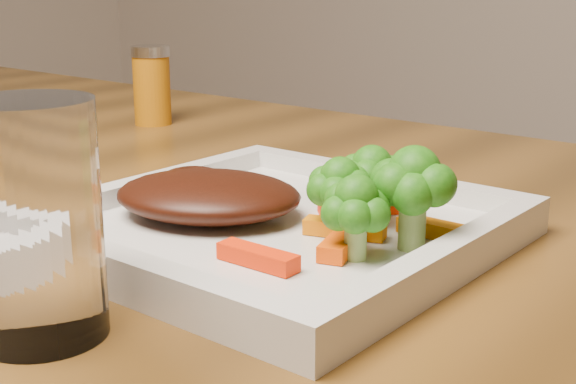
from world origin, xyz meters
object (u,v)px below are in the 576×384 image
Objects in this scene: steak at (208,196)px; plate at (277,234)px; spice_shaker at (152,85)px; drinking_glass at (34,221)px.

plate is at bearing 16.05° from steak.
plate is at bearing -31.28° from spice_shaker.
steak is 0.18m from drinking_glass.
spice_shaker is at bearing 132.71° from drinking_glass.
drinking_glass reaches higher than plate.
spice_shaker is (-0.39, 0.24, 0.04)m from plate.
plate is 2.25× the size of drinking_glass.
steak is (-0.05, -0.01, 0.02)m from plate.
drinking_glass is at bearing -73.95° from steak.
spice_shaker is 0.57m from drinking_glass.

